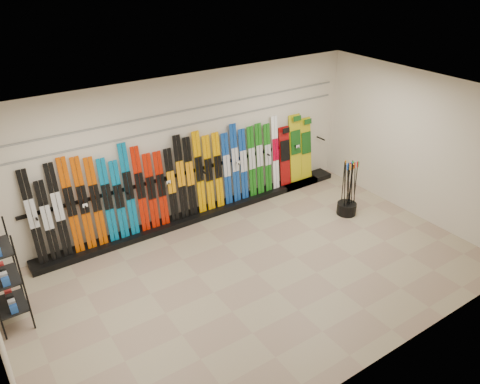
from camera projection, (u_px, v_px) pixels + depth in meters
floor at (257, 274)px, 8.21m from camera, size 8.00×8.00×0.00m
back_wall at (186, 149)px, 9.34m from camera, size 8.00×0.00×8.00m
right_wall at (418, 146)px, 9.48m from camera, size 0.00×5.00×5.00m
ceiling at (261, 109)px, 6.80m from camera, size 8.00×8.00×0.00m
ski_rack_base at (203, 213)px, 9.96m from camera, size 8.00×0.40×0.12m
skis at (170, 183)px, 9.23m from camera, size 5.38×0.23×1.83m
snowboards at (296, 151)px, 10.90m from camera, size 0.94×0.25×1.60m
accessory_rack at (4, 278)px, 6.78m from camera, size 0.40×0.60×1.66m
pole_bin at (346, 208)px, 10.00m from camera, size 0.41×0.41×0.25m
ski_poles at (349, 188)px, 9.77m from camera, size 0.41×0.32×1.18m
slatwall_rail_0 at (185, 126)px, 9.09m from camera, size 7.60×0.02×0.03m
slatwall_rail_1 at (184, 111)px, 8.95m from camera, size 7.60×0.02×0.03m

